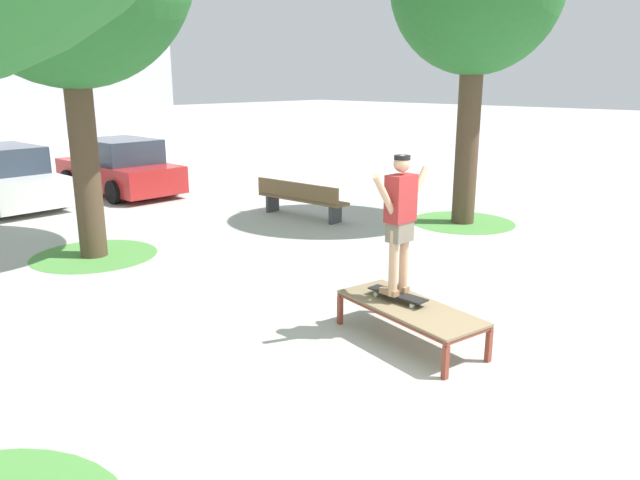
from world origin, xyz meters
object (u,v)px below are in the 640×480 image
at_px(car_white, 0,179).
at_px(car_red, 119,168).
at_px(skateboard, 397,295).
at_px(park_bench, 301,198).
at_px(skater, 400,215).
at_px(skate_box, 410,309).

xyz_separation_m(car_white, car_red, (2.93, -0.48, 0.00)).
xyz_separation_m(skateboard, car_white, (-0.47, 11.86, 0.15)).
bearing_deg(skateboard, park_bench, 55.82).
relative_size(skateboard, car_white, 0.19).
bearing_deg(park_bench, skater, -124.19).
bearing_deg(skater, car_red, 77.82).
relative_size(skateboard, skater, 0.48).
bearing_deg(park_bench, car_red, 102.93).
relative_size(skateboard, park_bench, 0.33).
bearing_deg(skate_box, skater, 79.48).
xyz_separation_m(skate_box, skater, (0.04, 0.22, 1.12)).
xyz_separation_m(car_red, park_bench, (1.33, -5.80, -0.24)).
relative_size(skate_box, car_white, 0.47).
height_order(skateboard, park_bench, park_bench).
bearing_deg(car_red, skateboard, -102.18).
bearing_deg(car_white, skater, -87.74).
height_order(skate_box, skater, skater).
height_order(skateboard, skater, skater).
bearing_deg(skater, skate_box, -100.52).
xyz_separation_m(skate_box, car_white, (-0.43, 12.08, 0.28)).
bearing_deg(skateboard, car_red, 77.82).
distance_m(skateboard, skater, 0.99).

